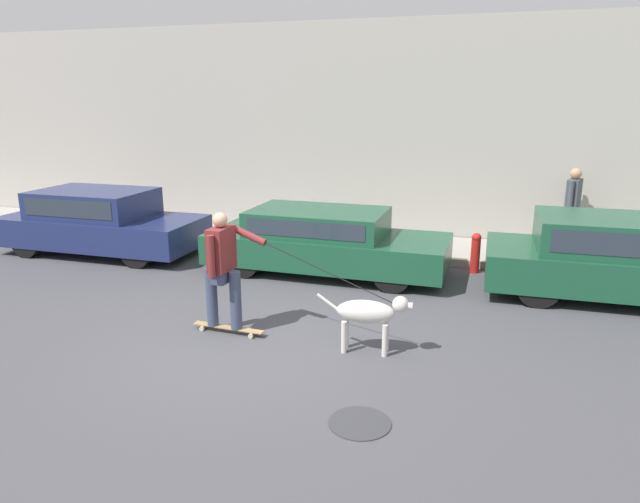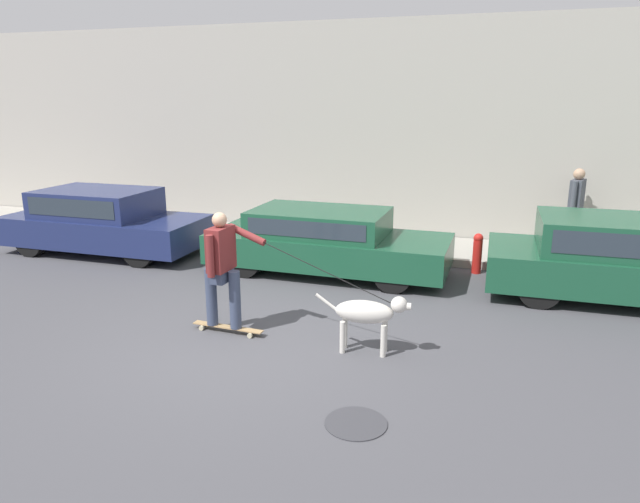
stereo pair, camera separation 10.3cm
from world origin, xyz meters
The scene contains 11 objects.
ground_plane centered at (0.00, 0.00, 0.00)m, with size 36.00×36.00×0.00m, color #47474C.
back_wall centered at (0.00, 6.62, 2.42)m, with size 32.00×0.30×4.85m.
sidewalk_curb centered at (0.00, 5.51, 0.08)m, with size 30.00×1.90×0.15m.
parked_car_0 centered at (-4.77, 3.51, 0.65)m, with size 4.21×1.78×1.34m.
parked_car_1 centered at (0.15, 3.51, 0.60)m, with size 4.47×1.80×1.19m.
parked_car_2 centered at (5.15, 3.51, 0.66)m, with size 4.31×1.85×1.34m.
dog centered at (1.69, 0.30, 0.54)m, with size 1.23×0.36×0.79m.
skateboarder centered at (-0.37, 0.36, 0.97)m, with size 2.94×0.65×1.71m.
pedestrian_with_bag centered at (4.64, 5.93, 1.09)m, with size 0.35×0.69×1.69m.
manhole_cover centered at (1.96, -1.37, 0.01)m, with size 0.64×0.64×0.01m.
fire_hydrant centered at (2.86, 4.31, 0.40)m, with size 0.18×0.18×0.76m.
Camera 2 is at (3.15, -6.35, 3.19)m, focal length 32.00 mm.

